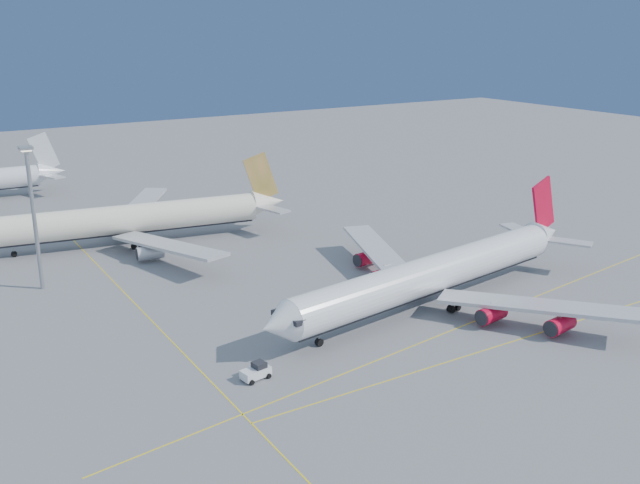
{
  "coord_description": "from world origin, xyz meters",
  "views": [
    {
      "loc": [
        -71.37,
        -80.15,
        44.52
      ],
      "look_at": [
        -7.59,
        23.44,
        7.0
      ],
      "focal_mm": 40.0,
      "sensor_mm": 36.0,
      "label": 1
    }
  ],
  "objects_px": {
    "airliner_virgin": "(437,273)",
    "pushback_tug": "(256,371)",
    "light_mast": "(33,207)",
    "airliner_etihad": "(135,219)"
  },
  "relations": [
    {
      "from": "airliner_virgin",
      "to": "light_mast",
      "type": "xyz_separation_m",
      "value": [
        -54.23,
        41.24,
        9.53
      ]
    },
    {
      "from": "pushback_tug",
      "to": "light_mast",
      "type": "bearing_deg",
      "value": 99.73
    },
    {
      "from": "airliner_virgin",
      "to": "pushback_tug",
      "type": "relative_size",
      "value": 16.9
    },
    {
      "from": "airliner_virgin",
      "to": "airliner_etihad",
      "type": "xyz_separation_m",
      "value": [
        -31.79,
        59.04,
        0.08
      ]
    },
    {
      "from": "airliner_etihad",
      "to": "pushback_tug",
      "type": "bearing_deg",
      "value": -86.09
    },
    {
      "from": "light_mast",
      "to": "airliner_virgin",
      "type": "bearing_deg",
      "value": -37.25
    },
    {
      "from": "airliner_virgin",
      "to": "pushback_tug",
      "type": "height_order",
      "value": "airliner_virgin"
    },
    {
      "from": "airliner_virgin",
      "to": "light_mast",
      "type": "distance_m",
      "value": 68.8
    },
    {
      "from": "airliner_virgin",
      "to": "light_mast",
      "type": "height_order",
      "value": "light_mast"
    },
    {
      "from": "pushback_tug",
      "to": "light_mast",
      "type": "height_order",
      "value": "light_mast"
    }
  ]
}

